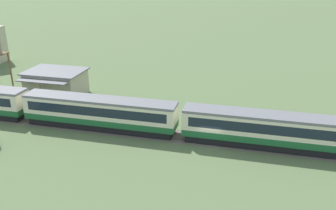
% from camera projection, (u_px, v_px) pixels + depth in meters
% --- Properties ---
extents(ground_plane, '(600.00, 600.00, 0.00)m').
position_uv_depth(ground_plane, '(210.00, 144.00, 41.68)').
color(ground_plane, '#566B42').
extents(passenger_train, '(103.42, 3.04, 4.06)m').
position_uv_depth(passenger_train, '(101.00, 112.00, 44.74)').
color(passenger_train, '#1E6033').
rests_on(passenger_train, ground_plane).
extents(railway_track, '(148.88, 3.60, 0.04)m').
position_uv_depth(railway_track, '(98.00, 127.00, 45.71)').
color(railway_track, '#665B51').
rests_on(railway_track, ground_plane).
extents(station_building, '(8.96, 7.72, 4.09)m').
position_uv_depth(station_building, '(56.00, 83.00, 56.11)').
color(station_building, '#BCB293').
rests_on(station_building, ground_plane).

